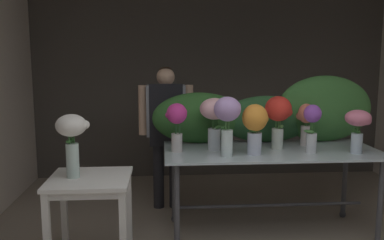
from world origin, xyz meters
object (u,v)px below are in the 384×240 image
(vase_rosy_dahlias, at_px, (358,125))
(vase_blush_stock, at_px, (215,116))
(vase_sunset_ranunculus, at_px, (255,125))
(vase_scarlet_tulips, at_px, (278,114))
(florist, at_px, (166,122))
(vase_white_roses_tall, at_px, (72,136))
(side_table_white, at_px, (90,191))
(display_table_glass, at_px, (271,162))
(vase_magenta_hydrangea, at_px, (177,121))
(vase_coral_lilies, at_px, (306,121))
(vase_violet_roses, at_px, (312,125))
(vase_lilac_freesia, at_px, (227,117))

(vase_rosy_dahlias, relative_size, vase_blush_stock, 0.81)
(vase_sunset_ranunculus, relative_size, vase_scarlet_tulips, 0.90)
(vase_sunset_ranunculus, bearing_deg, florist, 128.61)
(vase_white_roses_tall, bearing_deg, vase_blush_stock, 25.90)
(florist, bearing_deg, vase_blush_stock, -60.15)
(side_table_white, bearing_deg, vase_sunset_ranunculus, 14.81)
(display_table_glass, bearing_deg, vase_magenta_hydrangea, -177.78)
(vase_blush_stock, xyz_separation_m, vase_magenta_hydrangea, (-0.35, -0.05, -0.04))
(display_table_glass, bearing_deg, florist, 141.12)
(vase_scarlet_tulips, height_order, vase_magenta_hydrangea, vase_scarlet_tulips)
(florist, bearing_deg, vase_coral_lilies, -25.43)
(vase_blush_stock, bearing_deg, vase_violet_roses, -12.58)
(side_table_white, distance_m, vase_sunset_ranunculus, 1.51)
(vase_coral_lilies, relative_size, vase_blush_stock, 0.85)
(display_table_glass, distance_m, vase_scarlet_tulips, 0.46)
(vase_blush_stock, xyz_separation_m, vase_white_roses_tall, (-1.18, -0.58, -0.06))
(vase_sunset_ranunculus, height_order, vase_white_roses_tall, vase_sunset_ranunculus)
(side_table_white, relative_size, vase_magenta_hydrangea, 1.71)
(florist, bearing_deg, vase_lilac_freesia, -63.30)
(side_table_white, bearing_deg, vase_rosy_dahlias, 8.44)
(vase_scarlet_tulips, relative_size, vase_violet_roses, 1.13)
(vase_violet_roses, xyz_separation_m, vase_coral_lilies, (0.06, 0.32, -0.01))
(vase_sunset_ranunculus, distance_m, vase_lilac_freesia, 0.28)
(florist, bearing_deg, display_table_glass, -38.88)
(side_table_white, distance_m, vase_coral_lilies, 2.14)
(vase_lilac_freesia, height_order, vase_white_roses_tall, vase_lilac_freesia)
(vase_sunset_ranunculus, distance_m, vase_coral_lilies, 0.67)
(display_table_glass, relative_size, side_table_white, 2.62)
(side_table_white, bearing_deg, vase_violet_roses, 11.31)
(vase_rosy_dahlias, bearing_deg, vase_violet_roses, 174.69)
(vase_lilac_freesia, height_order, vase_scarlet_tulips, vase_lilac_freesia)
(side_table_white, xyz_separation_m, vase_scarlet_tulips, (1.66, 0.58, 0.51))
(vase_rosy_dahlias, relative_size, vase_sunset_ranunculus, 0.88)
(vase_coral_lilies, height_order, vase_blush_stock, vase_blush_stock)
(vase_rosy_dahlias, distance_m, vase_sunset_ranunculus, 0.93)
(vase_coral_lilies, height_order, vase_magenta_hydrangea, vase_magenta_hydrangea)
(vase_coral_lilies, bearing_deg, vase_lilac_freesia, -155.17)
(vase_magenta_hydrangea, bearing_deg, vase_scarlet_tulips, 3.46)
(side_table_white, bearing_deg, vase_lilac_freesia, 15.47)
(vase_violet_roses, bearing_deg, display_table_glass, 151.56)
(display_table_glass, bearing_deg, side_table_white, -160.75)
(vase_coral_lilies, height_order, vase_white_roses_tall, vase_white_roses_tall)
(vase_lilac_freesia, xyz_separation_m, vase_coral_lilies, (0.84, 0.39, -0.11))
(vase_white_roses_tall, bearing_deg, vase_sunset_ranunculus, 13.65)
(vase_rosy_dahlias, height_order, vase_white_roses_tall, vase_white_roses_tall)
(vase_violet_roses, xyz_separation_m, vase_blush_stock, (-0.86, 0.19, 0.06))
(vase_lilac_freesia, relative_size, vase_white_roses_tall, 1.05)
(vase_coral_lilies, bearing_deg, vase_scarlet_tulips, -158.74)
(vase_sunset_ranunculus, xyz_separation_m, vase_magenta_hydrangea, (-0.69, 0.15, 0.01))
(vase_violet_roses, bearing_deg, vase_coral_lilies, 79.96)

